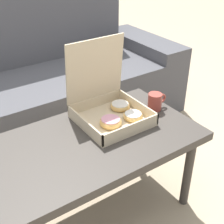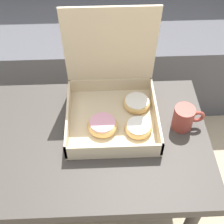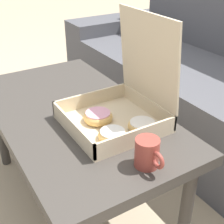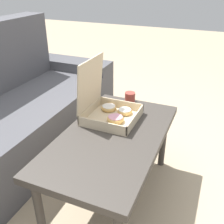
# 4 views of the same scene
# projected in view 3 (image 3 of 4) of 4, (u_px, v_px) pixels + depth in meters

# --- Properties ---
(ground_plane) EXTENTS (12.00, 12.00, 0.00)m
(ground_plane) POSITION_uv_depth(u_px,v_px,m) (102.00, 189.00, 1.46)
(ground_plane) COLOR tan
(coffee_table) EXTENTS (0.98, 0.54, 0.46)m
(coffee_table) POSITION_uv_depth(u_px,v_px,m) (74.00, 121.00, 1.21)
(coffee_table) COLOR #3D3833
(coffee_table) RESTS_ON ground_plane
(pastry_box) EXTENTS (0.31, 0.31, 0.37)m
(pastry_box) POSITION_uv_depth(u_px,v_px,m) (122.00, 107.00, 1.06)
(pastry_box) COLOR beige
(pastry_box) RESTS_ON coffee_table
(coffee_mug) EXTENTS (0.11, 0.07, 0.09)m
(coffee_mug) POSITION_uv_depth(u_px,v_px,m) (148.00, 153.00, 0.87)
(coffee_mug) COLOR #993D33
(coffee_mug) RESTS_ON coffee_table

